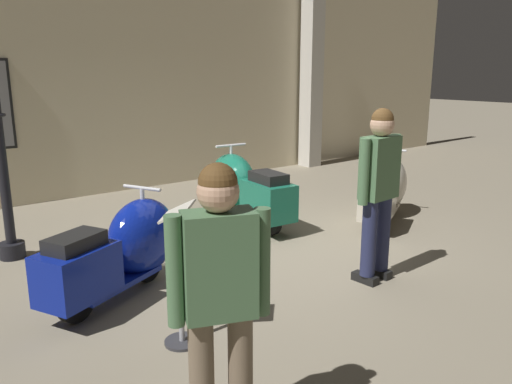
% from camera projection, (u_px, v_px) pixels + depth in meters
% --- Properties ---
extents(ground_plane, '(60.00, 60.00, 0.00)m').
position_uv_depth(ground_plane, '(275.00, 252.00, 6.02)').
color(ground_plane, gray).
extents(showroom_back_wall, '(18.00, 0.63, 3.98)m').
position_uv_depth(showroom_back_wall, '(129.00, 76.00, 8.84)').
color(showroom_back_wall, beige).
rests_on(showroom_back_wall, ground).
extents(scooter_0, '(1.66, 1.13, 0.99)m').
position_uv_depth(scooter_0, '(125.00, 248.00, 4.81)').
color(scooter_0, black).
rests_on(scooter_0, ground).
extents(scooter_1, '(0.65, 1.79, 1.07)m').
position_uv_depth(scooter_1, '(243.00, 188.00, 7.10)').
color(scooter_1, black).
rests_on(scooter_1, ground).
extents(scooter_2, '(1.63, 1.18, 0.98)m').
position_uv_depth(scooter_2, '(385.00, 189.00, 7.22)').
color(scooter_2, black).
rests_on(scooter_2, ground).
extents(visitor_0, '(0.53, 0.36, 1.65)m').
position_uv_depth(visitor_0, '(220.00, 292.00, 2.69)').
color(visitor_0, black).
rests_on(visitor_0, ground).
extents(visitor_1, '(0.59, 0.30, 1.75)m').
position_uv_depth(visitor_1, '(379.00, 184.00, 4.98)').
color(visitor_1, black).
rests_on(visitor_1, ground).
extents(info_stanchion, '(0.38, 0.39, 1.14)m').
position_uv_depth(info_stanchion, '(180.00, 287.00, 3.90)').
color(info_stanchion, '#333338').
rests_on(info_stanchion, ground).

